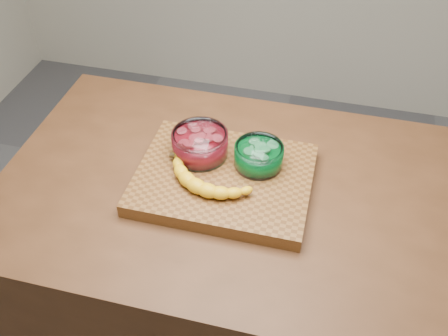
# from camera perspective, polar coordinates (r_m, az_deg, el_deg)

# --- Properties ---
(counter) EXTENTS (1.20, 0.80, 0.90)m
(counter) POSITION_cam_1_polar(r_m,az_deg,el_deg) (1.67, 0.00, -12.86)
(counter) COLOR #4E2D17
(counter) RESTS_ON ground
(cutting_board) EXTENTS (0.45, 0.35, 0.04)m
(cutting_board) POSITION_cam_1_polar(r_m,az_deg,el_deg) (1.30, 0.00, -1.28)
(cutting_board) COLOR brown
(cutting_board) RESTS_ON counter
(bowl_red) EXTENTS (0.15, 0.15, 0.07)m
(bowl_red) POSITION_cam_1_polar(r_m,az_deg,el_deg) (1.33, -2.76, 2.73)
(bowl_red) COLOR white
(bowl_red) RESTS_ON cutting_board
(bowl_green) EXTENTS (0.13, 0.13, 0.06)m
(bowl_green) POSITION_cam_1_polar(r_m,az_deg,el_deg) (1.30, 3.99, 1.41)
(bowl_green) COLOR white
(bowl_green) RESTS_ON cutting_board
(banana) EXTENTS (0.26, 0.17, 0.04)m
(banana) POSITION_cam_1_polar(r_m,az_deg,el_deg) (1.26, -1.62, -0.86)
(banana) COLOR yellow
(banana) RESTS_ON cutting_board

